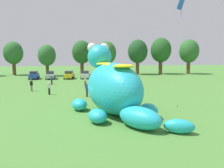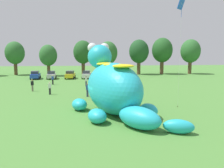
{
  "view_description": "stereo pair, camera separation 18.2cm",
  "coord_description": "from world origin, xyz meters",
  "px_view_note": "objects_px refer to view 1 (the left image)",
  "views": [
    {
      "loc": [
        -1.48,
        -21.06,
        5.55
      ],
      "look_at": [
        1.14,
        0.52,
        2.6
      ],
      "focal_mm": 36.69,
      "sensor_mm": 36.0,
      "label": 1
    },
    {
      "loc": [
        -1.3,
        -21.08,
        5.55
      ],
      "look_at": [
        1.14,
        0.52,
        2.6
      ],
      "focal_mm": 36.69,
      "sensor_mm": 36.0,
      "label": 2
    }
  ],
  "objects_px": {
    "car_white": "(86,75)",
    "spectator_far_side": "(85,81)",
    "spectator_near_inflatable": "(49,88)",
    "giant_inflatable_creature": "(114,87)",
    "spectator_by_cars": "(31,86)",
    "spectator_wandering": "(87,90)",
    "spectator_mid_field": "(52,80)",
    "car_black": "(101,75)",
    "tethered_flying_kite": "(181,4)",
    "car_silver": "(50,75)",
    "car_yellow": "(69,75)",
    "car_blue": "(34,75)"
  },
  "relations": [
    {
      "from": "car_silver",
      "to": "car_yellow",
      "type": "relative_size",
      "value": 1.0
    },
    {
      "from": "car_blue",
      "to": "giant_inflatable_creature",
      "type": "bearing_deg",
      "value": -65.88
    },
    {
      "from": "spectator_by_cars",
      "to": "spectator_wandering",
      "type": "xyz_separation_m",
      "value": [
        7.96,
        -5.17,
        0.0
      ]
    },
    {
      "from": "spectator_by_cars",
      "to": "car_black",
      "type": "bearing_deg",
      "value": 54.4
    },
    {
      "from": "car_black",
      "to": "spectator_by_cars",
      "type": "relative_size",
      "value": 2.48
    },
    {
      "from": "spectator_near_inflatable",
      "to": "spectator_far_side",
      "type": "height_order",
      "value": "same"
    },
    {
      "from": "spectator_near_inflatable",
      "to": "spectator_mid_field",
      "type": "bearing_deg",
      "value": 95.85
    },
    {
      "from": "car_blue",
      "to": "car_black",
      "type": "distance_m",
      "value": 14.27
    },
    {
      "from": "car_black",
      "to": "spectator_by_cars",
      "type": "height_order",
      "value": "car_black"
    },
    {
      "from": "giant_inflatable_creature",
      "to": "car_silver",
      "type": "xyz_separation_m",
      "value": [
        -9.91,
        29.63,
        -1.55
      ]
    },
    {
      "from": "giant_inflatable_creature",
      "to": "spectator_mid_field",
      "type": "distance_m",
      "value": 22.17
    },
    {
      "from": "car_white",
      "to": "car_black",
      "type": "bearing_deg",
      "value": -7.38
    },
    {
      "from": "giant_inflatable_creature",
      "to": "spectator_by_cars",
      "type": "relative_size",
      "value": 6.91
    },
    {
      "from": "spectator_by_cars",
      "to": "spectator_wandering",
      "type": "height_order",
      "value": "same"
    },
    {
      "from": "car_white",
      "to": "spectator_near_inflatable",
      "type": "bearing_deg",
      "value": -104.56
    },
    {
      "from": "car_black",
      "to": "spectator_wandering",
      "type": "xyz_separation_m",
      "value": [
        -3.26,
        -20.85,
        -0.01
      ]
    },
    {
      "from": "car_white",
      "to": "spectator_far_side",
      "type": "bearing_deg",
      "value": -90.61
    },
    {
      "from": "spectator_wandering",
      "to": "spectator_near_inflatable",
      "type": "bearing_deg",
      "value": 156.88
    },
    {
      "from": "car_white",
      "to": "spectator_far_side",
      "type": "distance_m",
      "value": 12.09
    },
    {
      "from": "car_blue",
      "to": "spectator_wandering",
      "type": "relative_size",
      "value": 2.47
    },
    {
      "from": "car_black",
      "to": "spectator_wandering",
      "type": "bearing_deg",
      "value": -98.89
    },
    {
      "from": "giant_inflatable_creature",
      "to": "spectator_mid_field",
      "type": "xyz_separation_m",
      "value": [
        -8.39,
        20.46,
        -1.56
      ]
    },
    {
      "from": "spectator_mid_field",
      "to": "spectator_wandering",
      "type": "relative_size",
      "value": 1.0
    },
    {
      "from": "car_blue",
      "to": "spectator_near_inflatable",
      "type": "relative_size",
      "value": 2.47
    },
    {
      "from": "spectator_near_inflatable",
      "to": "spectator_far_side",
      "type": "bearing_deg",
      "value": 55.51
    },
    {
      "from": "spectator_near_inflatable",
      "to": "spectator_mid_field",
      "type": "distance_m",
      "value": 10.06
    },
    {
      "from": "car_silver",
      "to": "spectator_wandering",
      "type": "bearing_deg",
      "value": -70.47
    },
    {
      "from": "spectator_by_cars",
      "to": "spectator_far_side",
      "type": "distance_m",
      "value": 8.77
    },
    {
      "from": "spectator_far_side",
      "to": "spectator_by_cars",
      "type": "bearing_deg",
      "value": -152.75
    },
    {
      "from": "car_yellow",
      "to": "spectator_mid_field",
      "type": "bearing_deg",
      "value": -104.92
    },
    {
      "from": "car_silver",
      "to": "spectator_far_side",
      "type": "xyz_separation_m",
      "value": [
        7.39,
        -12.12,
        -0.01
      ]
    },
    {
      "from": "spectator_wandering",
      "to": "tethered_flying_kite",
      "type": "bearing_deg",
      "value": -36.26
    },
    {
      "from": "spectator_far_side",
      "to": "car_silver",
      "type": "bearing_deg",
      "value": 121.38
    },
    {
      "from": "spectator_by_cars",
      "to": "tethered_flying_kite",
      "type": "relative_size",
      "value": 0.15
    },
    {
      "from": "spectator_mid_field",
      "to": "spectator_by_cars",
      "type": "bearing_deg",
      "value": -105.46
    },
    {
      "from": "spectator_mid_field",
      "to": "spectator_far_side",
      "type": "distance_m",
      "value": 6.57
    },
    {
      "from": "spectator_near_inflatable",
      "to": "giant_inflatable_creature",
      "type": "bearing_deg",
      "value": -54.86
    },
    {
      "from": "spectator_mid_field",
      "to": "spectator_far_side",
      "type": "xyz_separation_m",
      "value": [
        5.87,
        -2.95,
        0.0
      ]
    },
    {
      "from": "giant_inflatable_creature",
      "to": "car_yellow",
      "type": "height_order",
      "value": "giant_inflatable_creature"
    },
    {
      "from": "car_black",
      "to": "tethered_flying_kite",
      "type": "bearing_deg",
      "value": -77.82
    },
    {
      "from": "car_white",
      "to": "spectator_mid_field",
      "type": "xyz_separation_m",
      "value": [
        -6.0,
        -9.14,
        -0.01
      ]
    },
    {
      "from": "car_white",
      "to": "spectator_by_cars",
      "type": "bearing_deg",
      "value": -116.2
    },
    {
      "from": "spectator_wandering",
      "to": "spectator_far_side",
      "type": "distance_m",
      "value": 9.19
    },
    {
      "from": "car_white",
      "to": "spectator_far_side",
      "type": "relative_size",
      "value": 2.47
    },
    {
      "from": "car_yellow",
      "to": "tethered_flying_kite",
      "type": "distance_m",
      "value": 32.25
    },
    {
      "from": "car_silver",
      "to": "tethered_flying_kite",
      "type": "xyz_separation_m",
      "value": [
        16.78,
        -28.08,
        9.44
      ]
    },
    {
      "from": "car_white",
      "to": "spectator_far_side",
      "type": "xyz_separation_m",
      "value": [
        -0.13,
        -12.09,
        -0.01
      ]
    },
    {
      "from": "car_yellow",
      "to": "spectator_by_cars",
      "type": "distance_m",
      "value": 16.69
    },
    {
      "from": "spectator_mid_field",
      "to": "giant_inflatable_creature",
      "type": "bearing_deg",
      "value": -67.71
    },
    {
      "from": "spectator_by_cars",
      "to": "spectator_wandering",
      "type": "relative_size",
      "value": 1.0
    }
  ]
}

